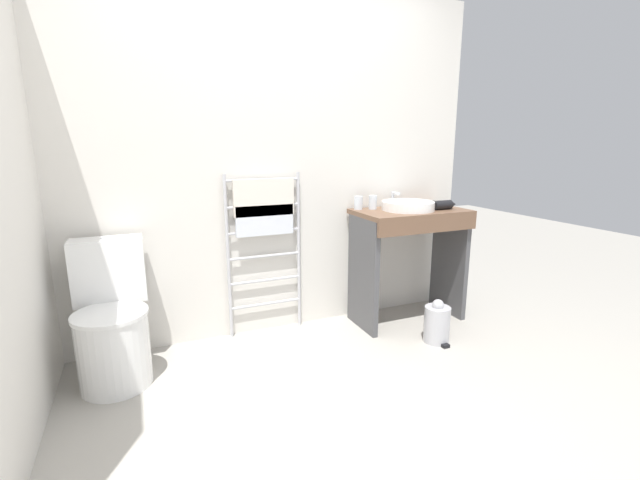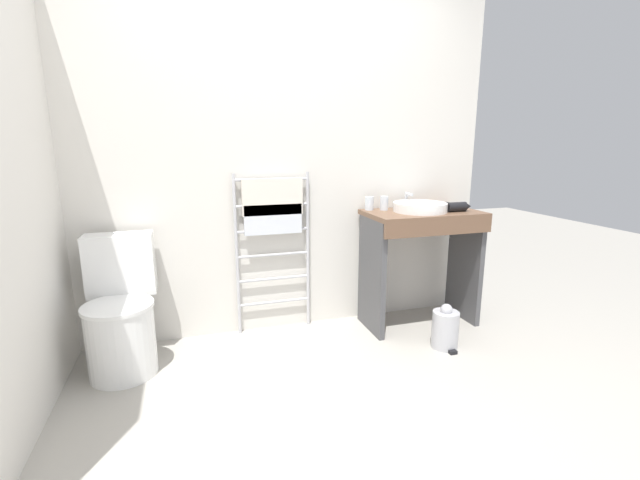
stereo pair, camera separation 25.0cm
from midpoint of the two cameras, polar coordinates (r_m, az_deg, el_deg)
The scene contains 12 objects.
ground_plane at distance 2.26m, azimuth 8.36°, elevation -24.96°, with size 12.00×12.00×0.00m, color #A8A399.
wall_back at distance 3.15m, azimuth -2.49°, elevation 10.13°, with size 3.14×0.12×2.46m, color silver.
wall_side at distance 2.40m, azimuth -34.57°, elevation 7.08°, with size 0.12×2.06×2.46m, color silver.
toilet at distance 2.87m, azimuth -22.76°, elevation -9.36°, with size 0.41×0.56×0.83m.
towel_radiator at distance 3.06m, azimuth -3.99°, elevation 2.92°, with size 0.55×0.06×1.18m.
vanity_counter at distance 3.34m, azimuth 15.51°, elevation -1.42°, with size 0.84×0.48×0.88m.
sink_basin at distance 3.27m, azimuth 15.35°, elevation 4.28°, with size 0.40×0.40×0.07m.
faucet at distance 3.43m, azimuth 13.62°, elevation 5.49°, with size 0.02×0.10×0.12m.
cup_near_wall at distance 3.26m, azimuth 8.79°, elevation 4.83°, with size 0.06×0.06×0.10m.
cup_near_edge at distance 3.28m, azimuth 10.73°, elevation 4.84°, with size 0.06×0.06×0.11m.
hair_dryer at distance 3.36m, azimuth 19.83°, elevation 4.20°, with size 0.21×0.15×0.07m.
trash_bin at distance 3.14m, azimuth 18.61°, elevation -11.16°, with size 0.18×0.21×0.31m.
Camera 2 is at (-0.69, -1.64, 1.38)m, focal length 24.00 mm.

